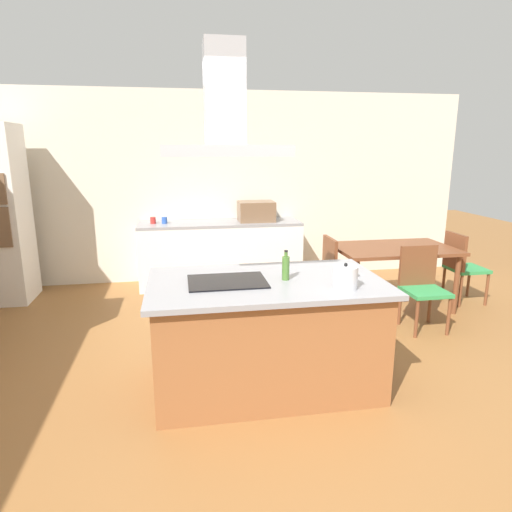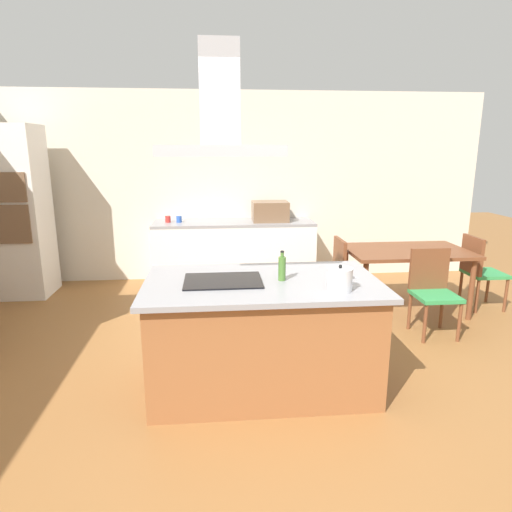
{
  "view_description": "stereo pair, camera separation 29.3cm",
  "coord_description": "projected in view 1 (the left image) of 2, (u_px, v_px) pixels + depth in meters",
  "views": [
    {
      "loc": [
        -0.65,
        -3.28,
        1.91
      ],
      "look_at": [
        -0.01,
        0.4,
        1.0
      ],
      "focal_mm": 31.2,
      "sensor_mm": 36.0,
      "label": 1
    },
    {
      "loc": [
        -0.36,
        -3.32,
        1.91
      ],
      "look_at": [
        -0.01,
        0.4,
        1.0
      ],
      "focal_mm": 31.2,
      "sensor_mm": 36.0,
      "label": 2
    }
  ],
  "objects": [
    {
      "name": "back_counter",
      "position": [
        221.0,
        253.0,
        6.33
      ],
      "size": [
        2.26,
        0.62,
        0.9
      ],
      "color": "white",
      "rests_on": "ground"
    },
    {
      "name": "tea_kettle",
      "position": [
        345.0,
        277.0,
        3.26
      ],
      "size": [
        0.23,
        0.18,
        0.19
      ],
      "color": "silver",
      "rests_on": "kitchen_island"
    },
    {
      "name": "dining_table",
      "position": [
        394.0,
        254.0,
        5.37
      ],
      "size": [
        1.4,
        0.9,
        0.75
      ],
      "color": "brown",
      "rests_on": "ground"
    },
    {
      "name": "cooktop",
      "position": [
        227.0,
        281.0,
        3.43
      ],
      "size": [
        0.6,
        0.44,
        0.01
      ],
      "primitive_type": "cube",
      "color": "black",
      "rests_on": "kitchen_island"
    },
    {
      "name": "wall_back",
      "position": [
        223.0,
        187.0,
        6.49
      ],
      "size": [
        7.2,
        0.1,
        2.7
      ],
      "primitive_type": "cube",
      "color": "beige",
      "rests_on": "ground"
    },
    {
      "name": "coffee_mug_red",
      "position": [
        153.0,
        220.0,
        6.09
      ],
      "size": [
        0.08,
        0.08,
        0.09
      ],
      "primitive_type": "cylinder",
      "color": "red",
      "rests_on": "back_counter"
    },
    {
      "name": "olive_oil_bottle",
      "position": [
        286.0,
        267.0,
        3.47
      ],
      "size": [
        0.06,
        0.06,
        0.24
      ],
      "color": "#47722D",
      "rests_on": "kitchen_island"
    },
    {
      "name": "range_hood",
      "position": [
        225.0,
        120.0,
        3.15
      ],
      "size": [
        0.9,
        0.55,
        0.78
      ],
      "color": "#ADADB2"
    },
    {
      "name": "chair_at_right_end",
      "position": [
        461.0,
        263.0,
        5.56
      ],
      "size": [
        0.42,
        0.42,
        0.89
      ],
      "color": "#33934C",
      "rests_on": "ground"
    },
    {
      "name": "chair_at_left_end",
      "position": [
        321.0,
        270.0,
        5.25
      ],
      "size": [
        0.42,
        0.42,
        0.89
      ],
      "color": "#33934C",
      "rests_on": "ground"
    },
    {
      "name": "kitchen_island",
      "position": [
        266.0,
        333.0,
        3.59
      ],
      "size": [
        1.84,
        1.08,
        0.9
      ],
      "color": "#995B33",
      "rests_on": "ground"
    },
    {
      "name": "chair_facing_island",
      "position": [
        422.0,
        282.0,
        4.77
      ],
      "size": [
        0.42,
        0.42,
        0.89
      ],
      "color": "#33934C",
      "rests_on": "ground"
    },
    {
      "name": "ground",
      "position": [
        241.0,
        318.0,
        5.13
      ],
      "size": [
        16.0,
        16.0,
        0.0
      ],
      "primitive_type": "plane",
      "color": "#936033"
    },
    {
      "name": "coffee_mug_blue",
      "position": [
        164.0,
        220.0,
        6.1
      ],
      "size": [
        0.08,
        0.08,
        0.09
      ],
      "primitive_type": "cylinder",
      "color": "#2D56B2",
      "rests_on": "back_counter"
    },
    {
      "name": "countertop_microwave",
      "position": [
        256.0,
        211.0,
        6.28
      ],
      "size": [
        0.5,
        0.38,
        0.28
      ],
      "primitive_type": "cube",
      "color": "brown",
      "rests_on": "back_counter"
    }
  ]
}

